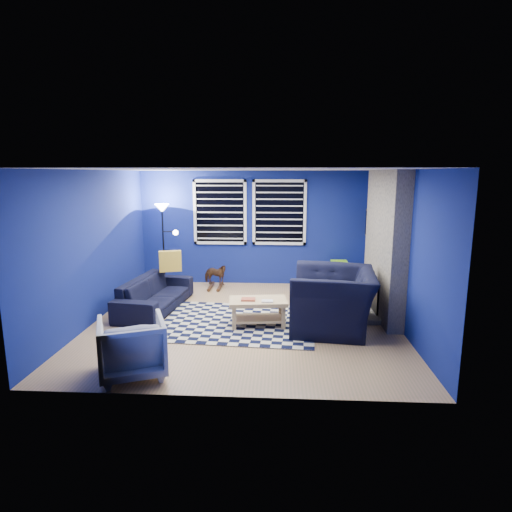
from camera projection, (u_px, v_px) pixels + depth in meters
The scene contains 18 objects.
floor at pixel (245, 321), 7.21m from camera, with size 5.00×5.00×0.00m, color tan.
ceiling at pixel (244, 170), 6.73m from camera, with size 5.00×5.00×0.00m, color white.
wall_back at pixel (254, 228), 9.42m from camera, with size 5.00×5.00×0.00m, color navy.
wall_left at pixel (95, 246), 7.11m from camera, with size 5.00×5.00×0.00m, color navy.
wall_right at pixel (400, 249), 6.83m from camera, with size 5.00×5.00×0.00m, color navy.
fireplace at pixel (384, 247), 7.33m from camera, with size 0.65×2.00×2.50m.
window_left at pixel (220, 212), 9.35m from camera, with size 1.17×0.06×1.42m.
window_right at pixel (279, 213), 9.28m from camera, with size 1.17×0.06×1.42m.
tv at pixel (372, 225), 8.76m from camera, with size 0.07×1.00×0.58m.
rug at pixel (238, 322), 7.10m from camera, with size 2.50×2.00×0.02m, color black.
sofa at pixel (155, 294), 7.76m from camera, with size 0.78×1.99×0.58m, color black.
armchair_big at pixel (333, 300), 6.78m from camera, with size 1.27×1.45×0.94m, color black.
armchair_bent at pixel (132, 347), 5.22m from camera, with size 0.77×0.79×0.72m, color gray.
rocking_horse at pixel (215, 274), 9.17m from camera, with size 0.55×0.25×0.47m, color #452B16.
coffee_table at pixel (258, 307), 6.91m from camera, with size 0.98×0.63×0.46m.
cabinet at pixel (339, 276), 9.26m from camera, with size 0.68×0.53×0.59m.
floor_lamp at pixel (163, 220), 9.02m from camera, with size 0.49×0.30×1.80m.
throw_pillow at pixel (170, 261), 8.20m from camera, with size 0.42×0.13×0.40m, color gold.
Camera 1 is at (0.58, -6.84, 2.45)m, focal length 30.00 mm.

